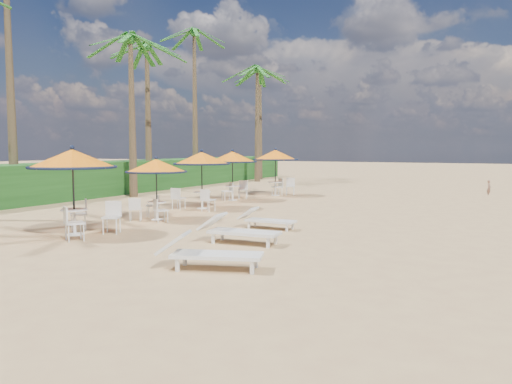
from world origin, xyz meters
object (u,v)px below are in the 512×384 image
station_3 (233,161)px  lounger_mid (236,230)px  station_1 (155,173)px  lounger_near (206,252)px  station_2 (201,164)px  station_0 (75,170)px  station_4 (276,159)px  lounger_far (265,219)px

station_3 → lounger_mid: (5.45, -9.62, -1.53)m
lounger_mid → station_1: bearing=147.0°
lounger_near → station_2: bearing=104.9°
station_0 → station_1: size_ratio=1.16×
station_0 → lounger_near: station_0 is taller
station_4 → lounger_mid: bearing=-70.4°
station_0 → station_4: 13.74m
station_3 → lounger_near: size_ratio=1.09×
station_1 → station_2: bearing=95.5°
station_1 → station_2: size_ratio=0.91×
station_1 → lounger_mid: bearing=-28.9°
lounger_far → station_4: bearing=111.8°
lounger_mid → station_2: bearing=125.4°
station_1 → lounger_mid: (4.65, -2.56, -1.28)m
lounger_near → lounger_far: bearing=84.1°
station_3 → lounger_far: 8.84m
station_1 → station_2: (-0.33, 3.47, 0.25)m
lounger_far → station_2: bearing=142.6°
station_4 → lounger_far: size_ratio=1.38×
station_2 → station_3: size_ratio=0.99×
station_1 → lounger_mid: station_1 is taller
station_1 → station_4: bearing=89.5°
station_2 → station_1: bearing=-84.5°
lounger_mid → lounger_far: bearing=94.0°
lounger_near → lounger_mid: 2.92m
lounger_mid → station_4: bearing=105.4°
lounger_near → lounger_mid: lounger_mid is taller
station_2 → lounger_near: station_2 is taller
station_1 → station_4: 10.26m
station_0 → station_1: bearing=87.2°
lounger_far → station_0: bearing=-142.3°
station_0 → station_2: station_0 is taller
station_0 → lounger_near: bearing=-18.4°
station_2 → lounger_far: 5.99m
station_1 → lounger_near: size_ratio=0.98×
station_1 → station_3: size_ratio=0.90×
lounger_mid → station_3: bearing=115.4°
station_0 → station_2: size_ratio=1.05×
station_0 → station_3: size_ratio=1.04×
station_2 → station_4: bearing=86.4°
lounger_mid → lounger_near: bearing=-77.9°
station_3 → lounger_mid: 11.16m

